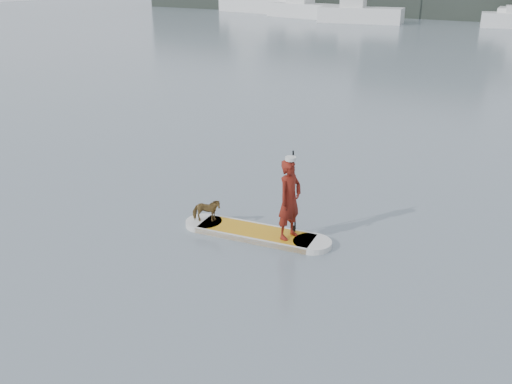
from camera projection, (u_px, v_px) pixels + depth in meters
The scene contains 8 objects.
ground at pixel (226, 198), 13.99m from camera, with size 140.00×140.00×0.00m, color slate.
paddleboard at pixel (256, 233), 12.07m from camera, with size 3.28×1.13×0.12m.
paddler at pixel (290, 200), 11.46m from camera, with size 0.61×0.40×1.67m, color maroon.
white_cap at pixel (291, 159), 11.14m from camera, with size 0.22×0.22×0.07m, color silver.
dog at pixel (206, 210), 12.38m from camera, with size 0.28×0.61×0.52m, color #50371B.
paddle at pixel (294, 202), 11.75m from camera, with size 0.10×0.30×2.00m.
sailboat_b at pixel (306, 9), 59.59m from camera, with size 9.05×4.28×12.94m.
sailboat_c at pixel (360, 14), 54.54m from camera, with size 8.20×3.82×11.33m.
Camera 1 is at (7.25, -10.72, 5.38)m, focal length 40.00 mm.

